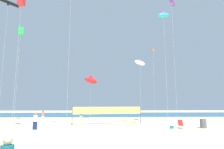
# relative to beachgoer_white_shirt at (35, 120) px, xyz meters

# --- Properties ---
(ground_plane) EXTENTS (120.00, 120.00, 0.00)m
(ground_plane) POSITION_rel_beachgoer_white_shirt_xyz_m (7.50, -4.94, -0.92)
(ground_plane) COLOR beige
(ocean_band) EXTENTS (120.00, 20.00, 0.01)m
(ocean_band) POSITION_rel_beachgoer_white_shirt_xyz_m (7.50, 27.88, -0.92)
(ocean_band) COLOR #28608C
(ocean_band) RESTS_ON ground
(beachgoer_white_shirt) EXTENTS (0.39, 0.39, 1.72)m
(beachgoer_white_shirt) POSITION_rel_beachgoer_white_shirt_xyz_m (0.00, 0.00, 0.00)
(beachgoer_white_shirt) COLOR navy
(beachgoer_white_shirt) RESTS_ON ground
(beachgoer_coral_shirt) EXTENTS (0.35, 0.35, 1.55)m
(beachgoer_coral_shirt) POSITION_rel_beachgoer_white_shirt_xyz_m (-2.37, 10.10, -0.10)
(beachgoer_coral_shirt) COLOR white
(beachgoer_coral_shirt) RESTS_ON ground
(beachgoer_navy_shirt) EXTENTS (0.41, 0.41, 1.77)m
(beachgoer_navy_shirt) POSITION_rel_beachgoer_white_shirt_xyz_m (3.38, 10.89, 0.03)
(beachgoer_navy_shirt) COLOR #99B28C
(beachgoer_navy_shirt) RESTS_ON ground
(folding_beach_chair) EXTENTS (0.52, 0.65, 0.89)m
(folding_beach_chair) POSITION_rel_beachgoer_white_shirt_xyz_m (15.15, 0.35, -0.46)
(folding_beach_chair) COLOR red
(folding_beach_chair) RESTS_ON ground
(trash_barrel) EXTENTS (0.66, 0.66, 0.96)m
(trash_barrel) POSITION_rel_beachgoer_white_shirt_xyz_m (17.64, 0.49, -0.44)
(trash_barrel) COLOR #595960
(trash_barrel) RESTS_ON ground
(volleyball_net) EXTENTS (8.87, 1.91, 2.40)m
(volleyball_net) POSITION_rel_beachgoer_white_shirt_xyz_m (7.47, 4.93, 0.72)
(volleyball_net) COLOR #4C4C51
(volleyball_net) RESTS_ON ground
(beach_handbag) EXTENTS (0.36, 0.18, 0.29)m
(beach_handbag) POSITION_rel_beachgoer_white_shirt_xyz_m (14.09, 0.20, -0.78)
(beach_handbag) COLOR #19727A
(beach_handbag) RESTS_ON ground
(kite_white_inflatable) EXTENTS (1.83, 1.17, 8.54)m
(kite_white_inflatable) POSITION_rel_beachgoer_white_shirt_xyz_m (11.80, 5.08, 7.15)
(kite_white_inflatable) COLOR silver
(kite_white_inflatable) RESTS_ON ground
(kite_green_box) EXTENTS (0.97, 0.97, 13.83)m
(kite_green_box) POSITION_rel_beachgoer_white_shirt_xyz_m (-5.49, 7.50, 12.32)
(kite_green_box) COLOR silver
(kite_green_box) RESTS_ON ground
(kite_red_box) EXTENTS (0.64, 0.64, 13.51)m
(kite_red_box) POSITION_rel_beachgoer_white_shirt_xyz_m (-1.57, -1.60, 12.08)
(kite_red_box) COLOR silver
(kite_red_box) RESTS_ON ground
(kite_red_inflatable) EXTENTS (2.66, 2.82, 7.23)m
(kite_red_inflatable) POSITION_rel_beachgoer_white_shirt_xyz_m (4.73, 11.97, 5.55)
(kite_red_inflatable) COLOR silver
(kite_red_inflatable) RESTS_ON ground
(kite_orange_inflatable) EXTENTS (0.47, 1.35, 11.99)m
(kite_orange_inflatable) POSITION_rel_beachgoer_white_shirt_xyz_m (15.35, 11.67, 10.68)
(kite_orange_inflatable) COLOR silver
(kite_orange_inflatable) RESTS_ON ground
(kite_black_tube) EXTENTS (1.86, 2.12, 14.79)m
(kite_black_tube) POSITION_rel_beachgoer_white_shirt_xyz_m (-4.58, 1.65, 13.63)
(kite_black_tube) COLOR silver
(kite_black_tube) RESTS_ON ground
(kite_cyan_inflatable) EXTENTS (1.47, 0.92, 11.49)m
(kite_cyan_inflatable) POSITION_rel_beachgoer_white_shirt_xyz_m (12.72, -2.86, 10.17)
(kite_cyan_inflatable) COLOR silver
(kite_cyan_inflatable) RESTS_ON ground
(kite_violet_tube) EXTENTS (1.61, 2.37, 15.96)m
(kite_violet_tube) POSITION_rel_beachgoer_white_shirt_xyz_m (15.58, 2.45, 14.76)
(kite_violet_tube) COLOR silver
(kite_violet_tube) RESTS_ON ground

